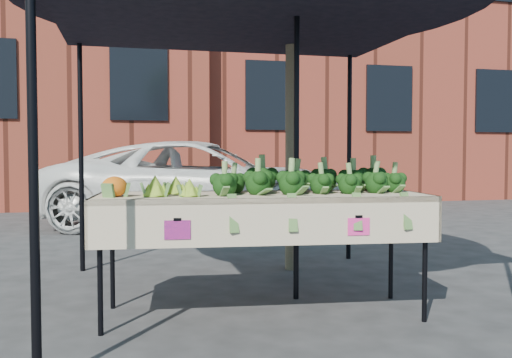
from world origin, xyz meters
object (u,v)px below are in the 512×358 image
at_px(table, 262,254).
at_px(canopy, 252,132).
at_px(vehicle, 203,72).
at_px(street_tree, 292,70).

relative_size(table, canopy, 0.78).
distance_m(canopy, vehicle, 4.73).
bearing_deg(vehicle, street_tree, -153.69).
bearing_deg(table, street_tree, 65.48).
height_order(table, vehicle, vehicle).
xyz_separation_m(table, street_tree, (0.69, 1.50, 1.60)).
xyz_separation_m(canopy, vehicle, (0.21, 4.58, 1.15)).
bearing_deg(table, vehicle, 87.31).
distance_m(vehicle, street_tree, 3.59).
relative_size(table, street_tree, 0.60).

